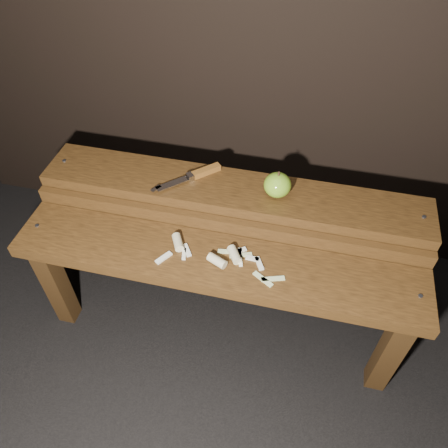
% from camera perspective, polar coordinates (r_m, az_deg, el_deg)
% --- Properties ---
extents(ground, '(60.00, 60.00, 0.00)m').
position_cam_1_polar(ground, '(1.62, -0.50, -12.54)').
color(ground, black).
extents(bench_front_tier, '(1.20, 0.20, 0.42)m').
position_cam_1_polar(bench_front_tier, '(1.29, -1.23, -6.76)').
color(bench_front_tier, black).
rests_on(bench_front_tier, ground).
extents(bench_rear_tier, '(1.20, 0.21, 0.50)m').
position_cam_1_polar(bench_rear_tier, '(1.39, 0.99, 2.06)').
color(bench_rear_tier, black).
rests_on(bench_rear_tier, ground).
extents(apple, '(0.08, 0.08, 0.09)m').
position_cam_1_polar(apple, '(1.30, 7.00, 5.09)').
color(apple, olive).
rests_on(apple, bench_rear_tier).
extents(knife, '(0.18, 0.17, 0.02)m').
position_cam_1_polar(knife, '(1.37, -3.47, 6.51)').
color(knife, brown).
rests_on(knife, bench_rear_tier).
extents(apple_scraps, '(0.37, 0.12, 0.03)m').
position_cam_1_polar(apple_scraps, '(1.24, -1.19, -3.98)').
color(apple_scraps, beige).
rests_on(apple_scraps, bench_front_tier).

